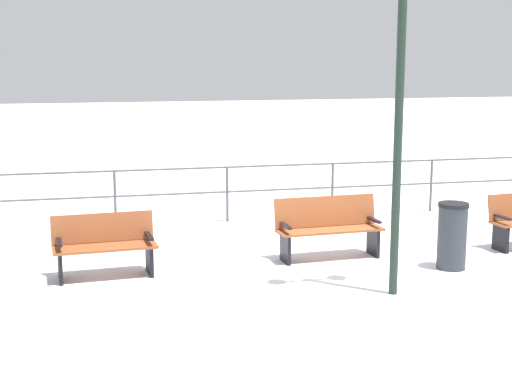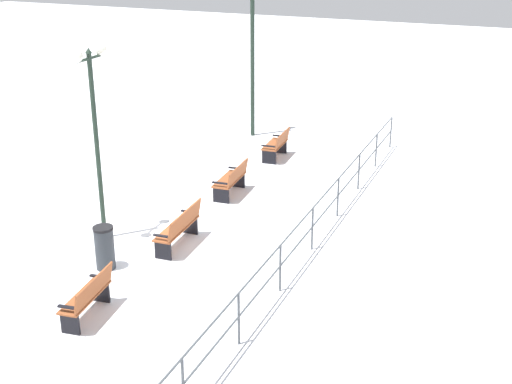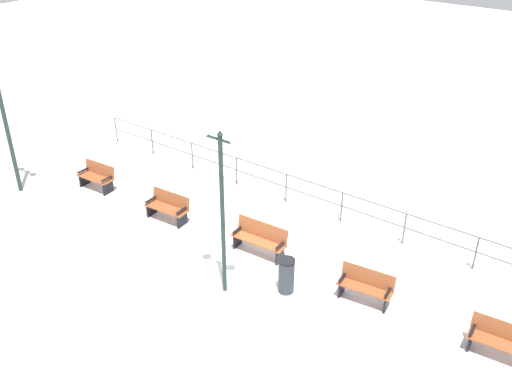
# 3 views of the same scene
# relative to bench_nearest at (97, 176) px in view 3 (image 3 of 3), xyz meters

# --- Properties ---
(ground_plane) EXTENTS (80.00, 80.00, 0.00)m
(ground_plane) POSITION_rel_bench_nearest_xyz_m (-0.03, 6.94, -0.46)
(ground_plane) COLOR white
(ground_plane) RESTS_ON ground
(bench_nearest) EXTENTS (0.66, 1.41, 0.91)m
(bench_nearest) POSITION_rel_bench_nearest_xyz_m (0.00, 0.00, 0.00)
(bench_nearest) COLOR brown
(bench_nearest) RESTS_ON ground
(bench_second) EXTENTS (0.67, 1.50, 0.89)m
(bench_second) POSITION_rel_bench_nearest_xyz_m (0.02, 3.47, -0.00)
(bench_second) COLOR brown
(bench_second) RESTS_ON ground
(bench_third) EXTENTS (0.60, 1.70, 0.96)m
(bench_third) POSITION_rel_bench_nearest_xyz_m (-0.21, 6.93, 0.04)
(bench_third) COLOR brown
(bench_third) RESTS_ON ground
(bench_fourth) EXTENTS (0.65, 1.47, 0.90)m
(bench_fourth) POSITION_rel_bench_nearest_xyz_m (-0.09, 10.39, 0.01)
(bench_fourth) COLOR brown
(bench_fourth) RESTS_ON ground
(bench_fifth) EXTENTS (0.65, 1.67, 0.86)m
(bench_fifth) POSITION_rel_bench_nearest_xyz_m (-0.18, 13.86, -0.01)
(bench_fifth) COLOR brown
(bench_fifth) RESTS_ON ground
(lamppost_near) EXTENTS (0.27, 1.04, 5.29)m
(lamppost_near) POSITION_rel_bench_nearest_xyz_m (1.73, -2.08, 2.89)
(lamppost_near) COLOR #1E2D23
(lamppost_near) RESTS_ON ground
(lamppost_middle) EXTENTS (0.29, 1.18, 4.64)m
(lamppost_middle) POSITION_rel_bench_nearest_xyz_m (1.73, 7.20, 2.87)
(lamppost_middle) COLOR #1E2D23
(lamppost_middle) RESTS_ON ground
(waterfront_railing) EXTENTS (0.05, 19.05, 1.08)m
(waterfront_railing) POSITION_rel_bench_nearest_xyz_m (-3.14, 6.94, 0.27)
(waterfront_railing) COLOR #4C5156
(waterfront_railing) RESTS_ON ground
(trash_bin) EXTENTS (0.45, 0.45, 1.00)m
(trash_bin) POSITION_rel_bench_nearest_xyz_m (0.80, 8.53, 0.04)
(trash_bin) COLOR #2D3338
(trash_bin) RESTS_ON ground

